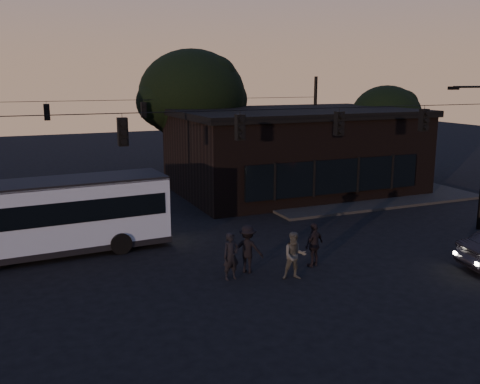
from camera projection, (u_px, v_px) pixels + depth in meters
name	position (u px, v px, depth m)	size (l,w,h in m)	color
ground	(286.00, 301.00, 18.11)	(120.00, 120.00, 0.00)	black
sidewalk_far_right	(347.00, 191.00, 35.30)	(14.00, 10.00, 0.15)	black
building	(294.00, 150.00, 35.36)	(15.40, 10.41, 5.40)	black
tree_behind	(192.00, 95.00, 38.12)	(7.60, 7.60, 9.43)	black
tree_right	(386.00, 115.00, 40.25)	(5.20, 5.20, 6.86)	black
signal_rig_near	(240.00, 156.00, 20.77)	(26.24, 0.30, 7.50)	black
signal_rig_far	(144.00, 127.00, 35.20)	(26.24, 0.30, 7.50)	black
bus	(31.00, 216.00, 22.23)	(11.50, 3.30, 3.20)	#92A2BA
pedestrian_a	(231.00, 256.00, 19.92)	(0.66, 0.43, 1.80)	black
pedestrian_b	(295.00, 256.00, 19.93)	(0.89, 0.69, 1.82)	#3A3B35
pedestrian_c	(314.00, 245.00, 21.31)	(1.05, 0.44, 1.79)	black
pedestrian_d	(248.00, 249.00, 20.63)	(1.22, 0.70, 1.89)	black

